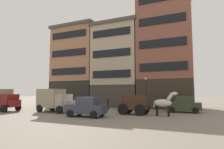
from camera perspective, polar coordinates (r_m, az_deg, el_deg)
ground_plane at (r=22.06m, az=-8.20°, el=-11.14°), size 120.00×120.00×0.00m
building_far_left at (r=34.18m, az=-10.09°, el=2.67°), size 8.40×6.35×13.72m
building_center_left at (r=30.52m, az=1.95°, el=2.92°), size 7.68×6.35×13.09m
building_center_right at (r=28.95m, az=15.74°, el=7.53°), size 7.80×6.35×17.05m
cargo_wagon at (r=19.62m, az=6.65°, el=-8.56°), size 2.99×1.68×1.98m
draft_horse at (r=18.94m, az=15.27°, el=-8.18°), size 2.35×0.71×2.30m
delivery_truck_near at (r=26.30m, az=-30.31°, el=-6.41°), size 4.43×2.32×2.62m
delivery_truck_far at (r=22.69m, az=-16.84°, el=-7.20°), size 4.47×2.43×2.62m
sedan_dark at (r=22.90m, az=20.78°, el=-8.35°), size 3.72×1.90×1.83m
sedan_light at (r=17.98m, az=-7.67°, el=-9.62°), size 3.77×1.99×1.83m
pedestrian_officer at (r=24.73m, az=-1.28°, el=-8.25°), size 0.43×0.43×1.79m
streetlamp_curbside at (r=24.47m, az=10.18°, el=-4.24°), size 0.32×0.32×4.12m
fire_hydrant_curbside at (r=30.08m, az=-13.42°, el=-8.60°), size 0.24×0.24×0.83m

